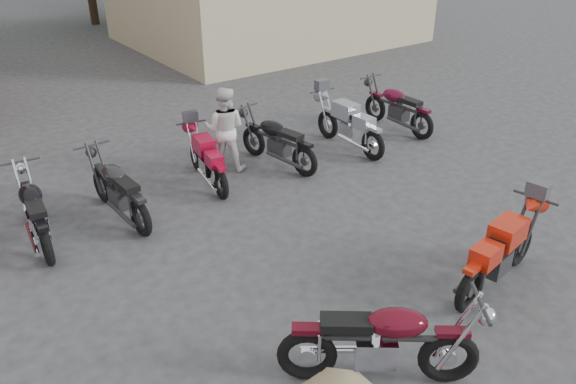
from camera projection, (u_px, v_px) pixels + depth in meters
ground at (383, 344)px, 6.93m from camera, size 90.00×90.00×0.00m
vintage_motorcycle at (384, 337)px, 6.13m from camera, size 2.16×1.89×1.26m
sportbike at (501, 249)px, 7.73m from camera, size 2.13×1.01×1.19m
person_light at (225, 129)px, 11.10m from camera, size 1.04×1.03×1.70m
row_bike_2 at (34, 208)px, 8.78m from camera, size 0.84×2.07×1.17m
row_bike_3 at (118, 186)px, 9.45m from camera, size 0.80×2.08×1.18m
row_bike_4 at (207, 157)px, 10.63m from camera, size 0.91×1.95×1.09m
row_bike_5 at (277, 138)px, 11.36m from camera, size 1.01×2.11×1.18m
row_bike_6 at (349, 122)px, 12.14m from camera, size 0.73×2.10×1.21m
row_bike_7 at (397, 105)px, 13.16m from camera, size 0.69×2.08×1.21m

